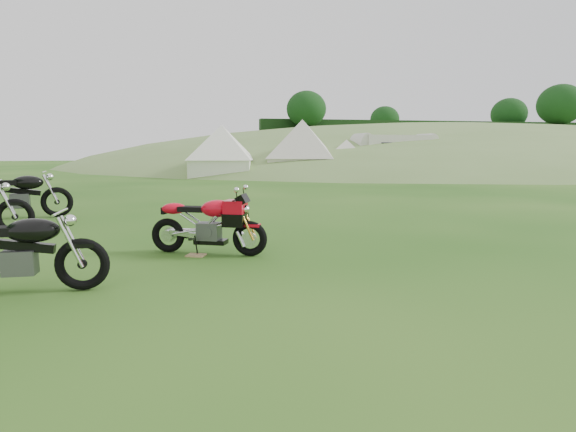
{
  "coord_description": "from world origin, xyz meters",
  "views": [
    {
      "loc": [
        -1.05,
        -5.57,
        1.57
      ],
      "look_at": [
        0.23,
        0.4,
        0.71
      ],
      "focal_mm": 30.0,
      "sensor_mm": 36.0,
      "label": 1
    }
  ],
  "objects": [
    {
      "name": "hedgerow",
      "position": [
        24.0,
        40.0,
        0.0
      ],
      "size": [
        36.0,
        1.2,
        8.6
      ],
      "primitive_type": null,
      "color": "black",
      "rests_on": "ground"
    },
    {
      "name": "plywood_board",
      "position": [
        -0.92,
        1.48,
        0.01
      ],
      "size": [
        0.33,
        0.3,
        0.02
      ],
      "primitive_type": "cube",
      "rotation": [
        0.0,
        0.0,
        -0.39
      ],
      "color": "tan",
      "rests_on": "ground"
    },
    {
      "name": "vintage_moto_a",
      "position": [
        -2.84,
        -0.0,
        0.48
      ],
      "size": [
        1.84,
        0.47,
        0.96
      ],
      "primitive_type": null,
      "rotation": [
        0.0,
        0.0,
        -0.02
      ],
      "color": "black",
      "rests_on": "ground"
    },
    {
      "name": "tent_left",
      "position": [
        0.93,
        20.63,
        1.37
      ],
      "size": [
        3.74,
        3.74,
        2.74
      ],
      "primitive_type": null,
      "rotation": [
        0.0,
        0.0,
        -0.21
      ],
      "color": "white",
      "rests_on": "ground"
    },
    {
      "name": "tent_right",
      "position": [
        7.87,
        20.36,
        1.13
      ],
      "size": [
        3.38,
        3.38,
        2.26
      ],
      "primitive_type": null,
      "rotation": [
        0.0,
        0.0,
        -0.38
      ],
      "color": "beige",
      "rests_on": "ground"
    },
    {
      "name": "tent_mid",
      "position": [
        5.31,
        20.35,
        1.46
      ],
      "size": [
        4.27,
        4.27,
        2.92
      ],
      "primitive_type": null,
      "rotation": [
        0.0,
        0.0,
        -0.33
      ],
      "color": "silver",
      "rests_on": "ground"
    },
    {
      "name": "sport_motorcycle",
      "position": [
        -0.73,
        1.58,
        0.52
      ],
      "size": [
        1.75,
        1.09,
        1.03
      ],
      "primitive_type": null,
      "rotation": [
        0.0,
        0.0,
        -0.42
      ],
      "color": "red",
      "rests_on": "ground"
    },
    {
      "name": "vintage_moto_d",
      "position": [
        -4.69,
        6.11,
        0.56
      ],
      "size": [
        2.19,
        0.8,
        1.13
      ],
      "primitive_type": null,
      "rotation": [
        0.0,
        0.0,
        0.14
      ],
      "color": "black",
      "rests_on": "ground"
    },
    {
      "name": "caravan",
      "position": [
        11.02,
        21.05,
        1.18
      ],
      "size": [
        5.12,
        2.42,
        2.36
      ],
      "primitive_type": null,
      "rotation": [
        0.0,
        0.0,
        0.03
      ],
      "color": "beige",
      "rests_on": "ground"
    },
    {
      "name": "hillside",
      "position": [
        24.0,
        40.0,
        0.0
      ],
      "size": [
        80.0,
        64.0,
        8.0
      ],
      "primitive_type": "ellipsoid",
      "color": "olive",
      "rests_on": "ground"
    },
    {
      "name": "ground",
      "position": [
        0.0,
        0.0,
        0.0
      ],
      "size": [
        120.0,
        120.0,
        0.0
      ],
      "primitive_type": "plane",
      "color": "#1A4D10",
      "rests_on": "ground"
    }
  ]
}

